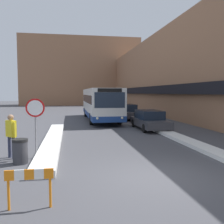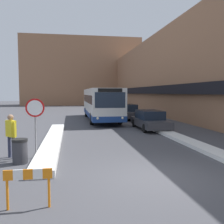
{
  "view_description": "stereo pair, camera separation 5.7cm",
  "coord_description": "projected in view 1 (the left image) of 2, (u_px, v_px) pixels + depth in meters",
  "views": [
    {
      "loc": [
        -2.69,
        -7.43,
        2.71
      ],
      "look_at": [
        -0.52,
        5.22,
        1.72
      ],
      "focal_mm": 40.0,
      "sensor_mm": 36.0,
      "label": 1
    },
    {
      "loc": [
        -2.63,
        -7.44,
        2.71
      ],
      "look_at": [
        -0.52,
        5.22,
        1.72
      ],
      "focal_mm": 40.0,
      "sensor_mm": 36.0,
      "label": 2
    }
  ],
  "objects": [
    {
      "name": "ground_plane",
      "position": [
        156.0,
        178.0,
        7.96
      ],
      "size": [
        160.0,
        160.0,
        0.0
      ],
      "primitive_type": "plane",
      "color": "#47474C"
    },
    {
      "name": "building_row_right",
      "position": [
        166.0,
        76.0,
        32.85
      ],
      "size": [
        5.5,
        60.0,
        9.87
      ],
      "color": "#996B4C",
      "rests_on": "ground_plane"
    },
    {
      "name": "building_backdrop_far",
      "position": [
        81.0,
        72.0,
        56.78
      ],
      "size": [
        26.0,
        8.0,
        14.84
      ],
      "color": "#996B4C",
      "rests_on": "ground_plane"
    },
    {
      "name": "snow_bank_left",
      "position": [
        53.0,
        140.0,
        13.55
      ],
      "size": [
        0.9,
        11.76,
        0.27
      ],
      "color": "silver",
      "rests_on": "ground_plane"
    },
    {
      "name": "snow_bank_right",
      "position": [
        186.0,
        141.0,
        13.69
      ],
      "size": [
        0.9,
        13.08,
        0.19
      ],
      "color": "silver",
      "rests_on": "ground_plane"
    },
    {
      "name": "city_bus",
      "position": [
        100.0,
        103.0,
        24.91
      ],
      "size": [
        2.71,
        12.16,
        3.09
      ],
      "color": "silver",
      "rests_on": "ground_plane"
    },
    {
      "name": "parked_car_front",
      "position": [
        149.0,
        120.0,
        18.62
      ],
      "size": [
        1.86,
        4.68,
        1.41
      ],
      "color": "#38383D",
      "rests_on": "ground_plane"
    },
    {
      "name": "parked_car_middle",
      "position": [
        127.0,
        112.0,
        25.72
      ],
      "size": [
        1.8,
        4.46,
        1.53
      ],
      "color": "#38383D",
      "rests_on": "ground_plane"
    },
    {
      "name": "stop_sign",
      "position": [
        35.0,
        115.0,
        10.21
      ],
      "size": [
        0.76,
        0.08,
        2.48
      ],
      "color": "gray",
      "rests_on": "ground_plane"
    },
    {
      "name": "pedestrian",
      "position": [
        11.0,
        132.0,
        10.28
      ],
      "size": [
        0.49,
        0.52,
        1.83
      ],
      "rotation": [
        0.0,
        0.0,
        -0.86
      ],
      "color": "#333851",
      "rests_on": "ground_plane"
    },
    {
      "name": "trash_bin",
      "position": [
        20.0,
        151.0,
        9.54
      ],
      "size": [
        0.59,
        0.59,
        0.95
      ],
      "color": "#38383D",
      "rests_on": "ground_plane"
    },
    {
      "name": "construction_barricade",
      "position": [
        29.0,
        181.0,
        5.79
      ],
      "size": [
        1.1,
        0.06,
        0.94
      ],
      "color": "orange",
      "rests_on": "ground_plane"
    }
  ]
}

